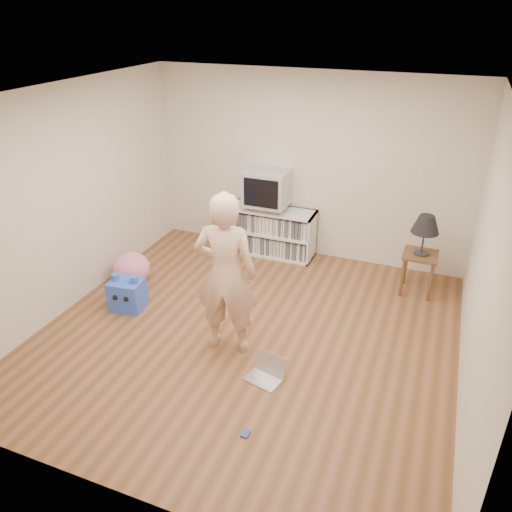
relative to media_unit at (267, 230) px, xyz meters
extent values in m
plane|color=brown|center=(0.52, -2.04, -0.35)|extent=(4.50, 4.50, 0.00)
cube|color=silver|center=(0.52, 0.21, 0.95)|extent=(4.50, 0.02, 2.60)
cube|color=silver|center=(0.52, -4.29, 0.95)|extent=(4.50, 0.02, 2.60)
cube|color=silver|center=(-1.73, -2.04, 0.95)|extent=(0.02, 4.50, 2.60)
cube|color=silver|center=(2.77, -2.04, 0.95)|extent=(0.02, 4.50, 2.60)
cube|color=white|center=(0.52, -2.04, 2.25)|extent=(4.50, 4.50, 0.01)
cube|color=white|center=(0.00, 0.19, 0.00)|extent=(1.40, 0.03, 0.70)
cube|color=white|center=(-0.69, -0.02, 0.00)|extent=(0.03, 0.45, 0.70)
cube|color=white|center=(0.68, -0.02, 0.00)|extent=(0.03, 0.45, 0.70)
cube|color=white|center=(0.00, -0.02, -0.33)|extent=(1.40, 0.45, 0.03)
cube|color=white|center=(0.00, -0.02, 0.00)|extent=(1.34, 0.45, 0.03)
cube|color=white|center=(0.00, -0.02, 0.33)|extent=(1.40, 0.45, 0.03)
cube|color=silver|center=(0.00, -0.02, 0.00)|extent=(1.26, 0.36, 0.64)
cube|color=gray|center=(0.00, -0.02, 0.39)|extent=(0.45, 0.35, 0.07)
cube|color=#B3B3B8|center=(0.00, -0.02, 0.67)|extent=(0.60, 0.52, 0.50)
cube|color=black|center=(0.00, -0.28, 0.67)|extent=(0.50, 0.01, 0.40)
cylinder|color=brown|center=(2.02, -0.56, -0.09)|extent=(0.04, 0.04, 0.52)
cylinder|color=brown|center=(2.36, -0.56, -0.09)|extent=(0.04, 0.04, 0.52)
cylinder|color=brown|center=(2.02, -0.22, -0.09)|extent=(0.04, 0.04, 0.52)
cylinder|color=brown|center=(2.36, -0.22, -0.09)|extent=(0.04, 0.04, 0.52)
cube|color=brown|center=(2.19, -0.39, 0.19)|extent=(0.42, 0.42, 0.03)
cylinder|color=#333333|center=(2.19, -0.39, 0.21)|extent=(0.18, 0.18, 0.02)
cylinder|color=#333333|center=(2.19, -0.39, 0.39)|extent=(0.02, 0.02, 0.32)
imported|color=beige|center=(0.40, -2.31, 0.54)|extent=(0.71, 0.53, 1.78)
cube|color=silver|center=(0.96, -2.69, -0.34)|extent=(0.39, 0.32, 0.02)
cube|color=silver|center=(0.99, -2.57, -0.22)|extent=(0.35, 0.15, 0.23)
cube|color=black|center=(0.99, -2.57, -0.22)|extent=(0.31, 0.12, 0.18)
cube|color=#3F4EA8|center=(1.06, -3.40, -0.34)|extent=(0.07, 0.09, 0.02)
cube|color=blue|center=(-1.05, -2.06, -0.16)|extent=(0.43, 0.36, 0.37)
cylinder|color=blue|center=(-1.17, -2.08, 0.06)|extent=(0.09, 0.09, 0.08)
cylinder|color=blue|center=(-0.93, -2.05, 0.06)|extent=(0.09, 0.09, 0.08)
sphere|color=black|center=(-1.10, -2.23, -0.12)|extent=(0.06, 0.06, 0.06)
sphere|color=black|center=(-0.96, -2.21, -0.12)|extent=(0.06, 0.06, 0.06)
ellipsoid|color=pink|center=(-1.36, -1.51, -0.14)|extent=(0.55, 0.55, 0.41)
camera|label=1|loc=(2.30, -6.30, 3.02)|focal=35.00mm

